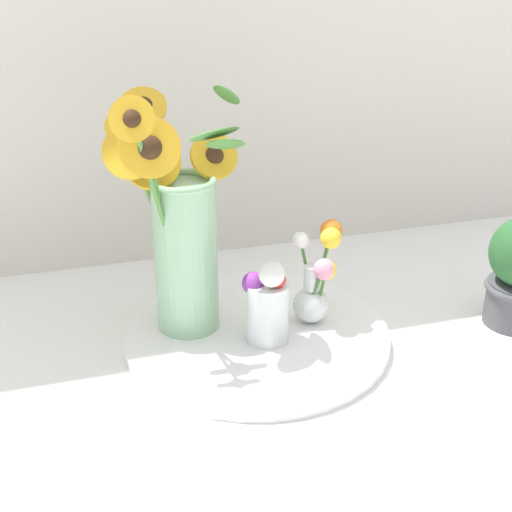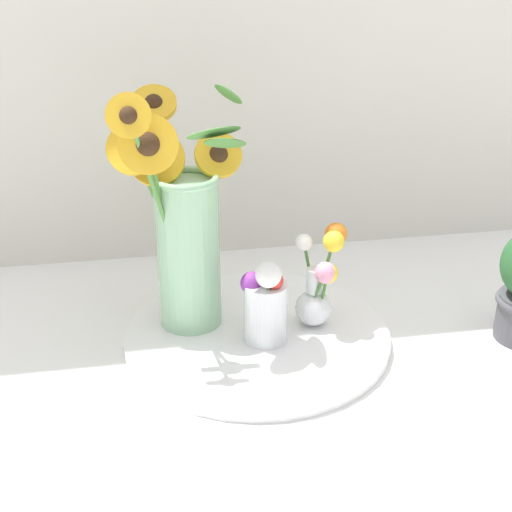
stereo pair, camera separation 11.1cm
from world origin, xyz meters
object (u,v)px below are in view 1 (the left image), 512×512
at_px(vase_small_center, 267,304).
at_px(mason_jar_sunflowers, 180,230).
at_px(vase_bulb_right, 317,279).
at_px(serving_tray, 256,336).

bearing_deg(vase_small_center, mason_jar_sunflowers, 145.14).
bearing_deg(vase_bulb_right, mason_jar_sunflowers, 167.45).
height_order(vase_small_center, vase_bulb_right, vase_bulb_right).
relative_size(vase_small_center, vase_bulb_right, 0.86).
bearing_deg(mason_jar_sunflowers, vase_bulb_right, -12.55).
height_order(serving_tray, mason_jar_sunflowers, mason_jar_sunflowers).
distance_m(serving_tray, mason_jar_sunflowers, 0.22).
xyz_separation_m(serving_tray, vase_small_center, (0.01, -0.03, 0.07)).
relative_size(serving_tray, vase_bulb_right, 2.54).
distance_m(vase_small_center, vase_bulb_right, 0.10).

